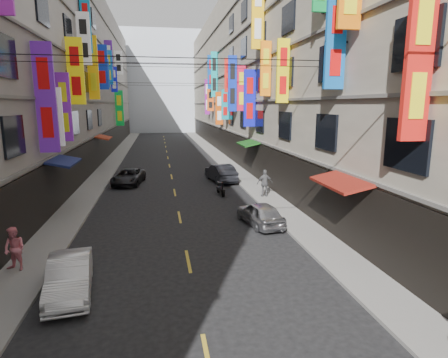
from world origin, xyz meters
name	(u,v)px	position (x,y,z in m)	size (l,w,h in m)	color
sidewalk_left	(108,167)	(-6.00, 42.00, 0.06)	(2.00, 90.00, 0.12)	slate
sidewalk_right	(227,164)	(6.00, 42.00, 0.06)	(2.00, 90.00, 0.12)	slate
building_row_left	(34,67)	(-11.99, 42.00, 9.49)	(10.14, 90.00, 19.00)	gray
building_row_right	(285,71)	(11.99, 42.00, 9.49)	(10.14, 90.00, 19.00)	#AFA593
haze_block	(161,83)	(0.00, 92.00, 11.00)	(18.00, 8.00, 22.00)	silver
shop_signage	(166,68)	(-0.20, 35.54, 9.01)	(14.00, 55.00, 12.06)	#0D4C99
street_awnings	(155,159)	(-1.26, 26.00, 3.00)	(13.99, 35.20, 0.41)	#144D20
overhead_cables	(171,63)	(0.00, 30.00, 8.80)	(14.00, 38.04, 1.24)	black
lane_markings	(170,171)	(0.00, 39.00, 0.00)	(0.12, 80.20, 0.01)	gold
scooter_far_right	(220,188)	(3.08, 28.78, 0.44)	(0.52, 1.80, 1.14)	black
car_left_mid	(70,276)	(-4.00, 16.07, 0.61)	(1.30, 3.72, 1.23)	silver
car_left_far	(128,177)	(-3.40, 33.45, 0.59)	(1.97, 4.27, 1.19)	black
car_right_mid	(260,213)	(4.00, 21.90, 0.62)	(1.46, 3.62, 1.23)	#A3A2A7
car_right_far	(221,173)	(3.84, 33.29, 0.71)	(1.51, 4.33, 1.43)	#25262C
pedestrian_lfar	(15,249)	(-6.30, 18.02, 0.94)	(0.79, 0.54, 1.63)	pink
pedestrian_rfar	(265,183)	(5.80, 27.29, 1.02)	(1.06, 0.60, 1.81)	#535255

